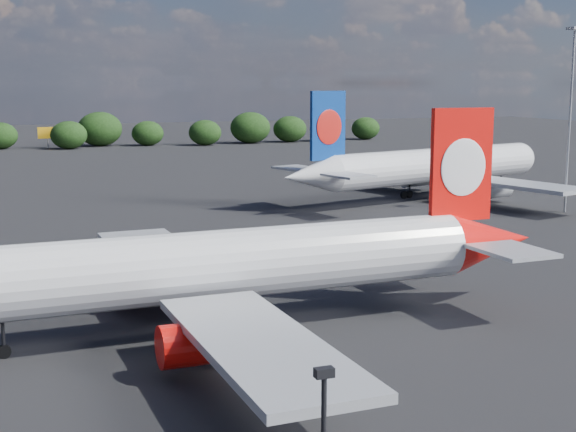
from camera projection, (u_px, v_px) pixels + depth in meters
name	position (u px, v px, depth m)	size (l,w,h in m)	color
ground	(18.00, 228.00, 94.32)	(500.00, 500.00, 0.00)	black
qantas_airliner	(245.00, 265.00, 54.94)	(46.08, 43.75, 15.07)	silver
china_southern_airliner	(426.00, 167.00, 116.36)	(48.11, 46.09, 15.90)	silver
floodlight_mast_near	(571.00, 95.00, 103.68)	(1.60, 1.60, 23.97)	#919399
billboard_yellow	(48.00, 133.00, 210.57)	(5.00, 0.30, 5.50)	gold
horizon_treeline	(49.00, 134.00, 209.04)	(202.57, 16.21, 9.26)	black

